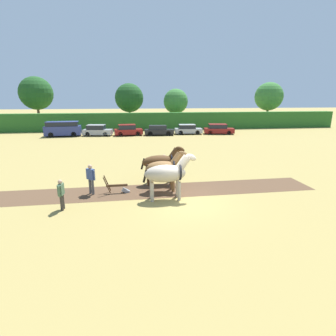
{
  "coord_description": "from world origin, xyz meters",
  "views": [
    {
      "loc": [
        -2.76,
        -12.81,
        5.35
      ],
      "look_at": [
        -0.52,
        2.77,
        1.1
      ],
      "focal_mm": 28.0,
      "sensor_mm": 36.0,
      "label": 1
    }
  ],
  "objects_px": {
    "draft_horse_trail_left": "(161,162)",
    "farmer_at_plow": "(91,177)",
    "farmer_onlooker_left": "(61,193)",
    "draft_horse_lead_right": "(164,168)",
    "tree_far_left": "(36,93)",
    "draft_horse_lead_left": "(167,173)",
    "plow": "(119,188)",
    "parked_car_center": "(159,130)",
    "tree_center_left": "(176,101)",
    "parked_car_left": "(97,130)",
    "parked_van": "(63,129)",
    "tree_left": "(129,98)",
    "parked_car_center_right": "(188,129)",
    "tree_center": "(269,97)",
    "parked_car_center_left": "(128,130)",
    "farmer_beside_team": "(164,164)",
    "parked_car_right": "(218,129)"
  },
  "relations": [
    {
      "from": "draft_horse_lead_left",
      "to": "farmer_at_plow",
      "type": "height_order",
      "value": "draft_horse_lead_left"
    },
    {
      "from": "draft_horse_lead_left",
      "to": "parked_van",
      "type": "bearing_deg",
      "value": 113.48
    },
    {
      "from": "tree_center",
      "to": "parked_car_center_left",
      "type": "distance_m",
      "value": 31.48
    },
    {
      "from": "tree_far_left",
      "to": "plow",
      "type": "relative_size",
      "value": 6.09
    },
    {
      "from": "tree_left",
      "to": "farmer_at_plow",
      "type": "height_order",
      "value": "tree_left"
    },
    {
      "from": "parked_car_center",
      "to": "draft_horse_trail_left",
      "type": "bearing_deg",
      "value": -90.72
    },
    {
      "from": "farmer_beside_team",
      "to": "parked_car_center_left",
      "type": "relative_size",
      "value": 0.38
    },
    {
      "from": "tree_center_left",
      "to": "farmer_at_plow",
      "type": "distance_m",
      "value": 36.37
    },
    {
      "from": "tree_center_left",
      "to": "farmer_onlooker_left",
      "type": "bearing_deg",
      "value": -108.07
    },
    {
      "from": "draft_horse_trail_left",
      "to": "parked_car_center_right",
      "type": "distance_m",
      "value": 23.81
    },
    {
      "from": "draft_horse_trail_left",
      "to": "parked_car_left",
      "type": "distance_m",
      "value": 23.85
    },
    {
      "from": "draft_horse_trail_left",
      "to": "farmer_at_plow",
      "type": "bearing_deg",
      "value": -162.51
    },
    {
      "from": "tree_center_left",
      "to": "plow",
      "type": "distance_m",
      "value": 36.04
    },
    {
      "from": "tree_left",
      "to": "farmer_at_plow",
      "type": "bearing_deg",
      "value": -93.76
    },
    {
      "from": "farmer_at_plow",
      "to": "parked_car_left",
      "type": "height_order",
      "value": "farmer_at_plow"
    },
    {
      "from": "farmer_onlooker_left",
      "to": "farmer_beside_team",
      "type": "bearing_deg",
      "value": 43.64
    },
    {
      "from": "tree_far_left",
      "to": "draft_horse_trail_left",
      "type": "distance_m",
      "value": 40.64
    },
    {
      "from": "parked_car_center_left",
      "to": "parked_car_right",
      "type": "bearing_deg",
      "value": -7.0
    },
    {
      "from": "tree_far_left",
      "to": "draft_horse_lead_left",
      "type": "xyz_separation_m",
      "value": [
        18.44,
        -38.62,
        -4.61
      ]
    },
    {
      "from": "tree_far_left",
      "to": "draft_horse_lead_right",
      "type": "distance_m",
      "value": 41.84
    },
    {
      "from": "plow",
      "to": "parked_car_left",
      "type": "distance_m",
      "value": 24.6
    },
    {
      "from": "plow",
      "to": "parked_car_left",
      "type": "relative_size",
      "value": 0.34
    },
    {
      "from": "draft_horse_lead_right",
      "to": "plow",
      "type": "height_order",
      "value": "draft_horse_lead_right"
    },
    {
      "from": "tree_center",
      "to": "parked_car_right",
      "type": "relative_size",
      "value": 1.78
    },
    {
      "from": "draft_horse_lead_right",
      "to": "parked_car_center_right",
      "type": "distance_m",
      "value": 25.1
    },
    {
      "from": "parked_car_center_right",
      "to": "farmer_beside_team",
      "type": "bearing_deg",
      "value": -102.17
    },
    {
      "from": "tree_center_left",
      "to": "parked_car_left",
      "type": "relative_size",
      "value": 1.61
    },
    {
      "from": "tree_far_left",
      "to": "parked_van",
      "type": "bearing_deg",
      "value": -61.14
    },
    {
      "from": "draft_horse_lead_right",
      "to": "farmer_at_plow",
      "type": "xyz_separation_m",
      "value": [
        -4.17,
        0.01,
        -0.36
      ]
    },
    {
      "from": "tree_center_left",
      "to": "draft_horse_trail_left",
      "type": "distance_m",
      "value": 34.01
    },
    {
      "from": "tree_far_left",
      "to": "parked_van",
      "type": "distance_m",
      "value": 15.58
    },
    {
      "from": "draft_horse_lead_right",
      "to": "parked_car_center",
      "type": "relative_size",
      "value": 0.61
    },
    {
      "from": "farmer_at_plow",
      "to": "draft_horse_lead_right",
      "type": "bearing_deg",
      "value": -48.22
    },
    {
      "from": "draft_horse_trail_left",
      "to": "farmer_onlooker_left",
      "type": "distance_m",
      "value": 6.29
    },
    {
      "from": "tree_left",
      "to": "parked_car_right",
      "type": "bearing_deg",
      "value": -41.71
    },
    {
      "from": "draft_horse_lead_left",
      "to": "parked_car_left",
      "type": "relative_size",
      "value": 0.69
    },
    {
      "from": "tree_center",
      "to": "parked_car_center",
      "type": "bearing_deg",
      "value": -151.06
    },
    {
      "from": "draft_horse_lead_left",
      "to": "parked_car_center_right",
      "type": "xyz_separation_m",
      "value": [
        6.74,
        25.51,
        -0.75
      ]
    },
    {
      "from": "draft_horse_lead_right",
      "to": "farmer_beside_team",
      "type": "height_order",
      "value": "draft_horse_lead_right"
    },
    {
      "from": "farmer_beside_team",
      "to": "farmer_onlooker_left",
      "type": "xyz_separation_m",
      "value": [
        -5.66,
        -4.82,
        -0.02
      ]
    },
    {
      "from": "plow",
      "to": "parked_van",
      "type": "distance_m",
      "value": 25.87
    },
    {
      "from": "tree_left",
      "to": "farmer_beside_team",
      "type": "bearing_deg",
      "value": -86.11
    },
    {
      "from": "draft_horse_lead_left",
      "to": "farmer_onlooker_left",
      "type": "relative_size",
      "value": 1.9
    },
    {
      "from": "farmer_onlooker_left",
      "to": "draft_horse_trail_left",
      "type": "bearing_deg",
      "value": 35.71
    },
    {
      "from": "tree_center_left",
      "to": "parked_car_center_right",
      "type": "distance_m",
      "value": 11.11
    },
    {
      "from": "parked_car_center",
      "to": "tree_center_left",
      "type": "bearing_deg",
      "value": 73.38
    },
    {
      "from": "farmer_beside_team",
      "to": "draft_horse_trail_left",
      "type": "bearing_deg",
      "value": -122.89
    },
    {
      "from": "draft_horse_trail_left",
      "to": "parked_car_center_left",
      "type": "xyz_separation_m",
      "value": [
        -2.18,
        22.54,
        -0.66
      ]
    },
    {
      "from": "draft_horse_trail_left",
      "to": "parked_car_center_left",
      "type": "distance_m",
      "value": 22.65
    },
    {
      "from": "parked_car_center_left",
      "to": "farmer_onlooker_left",
      "type": "bearing_deg",
      "value": -102.58
    }
  ]
}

